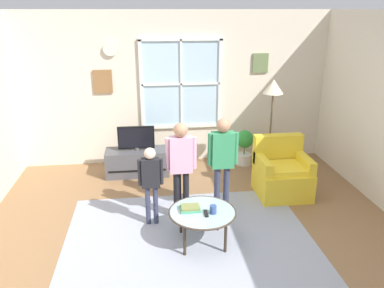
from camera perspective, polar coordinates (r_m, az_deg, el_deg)
name	(u,v)px	position (r m, az deg, el deg)	size (l,w,h in m)	color
ground_plane	(197,246)	(4.81, 0.71, -14.84)	(6.06, 6.20, 0.02)	olive
back_wall	(176,88)	(6.95, -2.42, 8.25)	(5.46, 0.17, 2.69)	beige
area_rug	(188,236)	(4.95, -0.53, -13.54)	(3.05, 2.28, 0.01)	#999EAD
tv_stand	(137,162)	(6.64, -8.10, -2.68)	(1.06, 0.45, 0.44)	#4C4C51
television	(136,138)	(6.48, -8.29, 0.92)	(0.61, 0.08, 0.42)	#4C4C4C
armchair	(282,174)	(6.02, 13.17, -4.33)	(0.76, 0.74, 0.87)	yellow
coffee_table	(202,213)	(4.65, 1.54, -10.22)	(0.82, 0.82, 0.43)	#99B2B7
book_stack	(190,208)	(4.66, -0.26, -9.50)	(0.24, 0.18, 0.05)	#4DA67B
cup	(213,210)	(4.58, 3.16, -9.68)	(0.08, 0.08, 0.10)	#334C8C
remote_near_books	(206,214)	(4.58, 2.10, -10.27)	(0.04, 0.14, 0.02)	black
person_blue_shirt	(182,158)	(5.54, -1.47, -2.06)	(0.32, 0.15, 1.07)	black
person_green_shirt	(223,155)	(5.13, 4.56, -1.71)	(0.41, 0.19, 1.36)	#333851
person_pink_shirt	(181,160)	(4.99, -1.65, -2.41)	(0.40, 0.18, 1.34)	black
person_black_shirt	(151,177)	(4.94, -6.14, -4.94)	(0.32, 0.15, 1.07)	#333851
potted_plant_by_window	(244,145)	(7.01, 7.78, -0.19)	(0.32, 0.32, 0.64)	silver
floor_lamp	(273,97)	(6.23, 11.88, 6.88)	(0.32, 0.32, 1.66)	black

